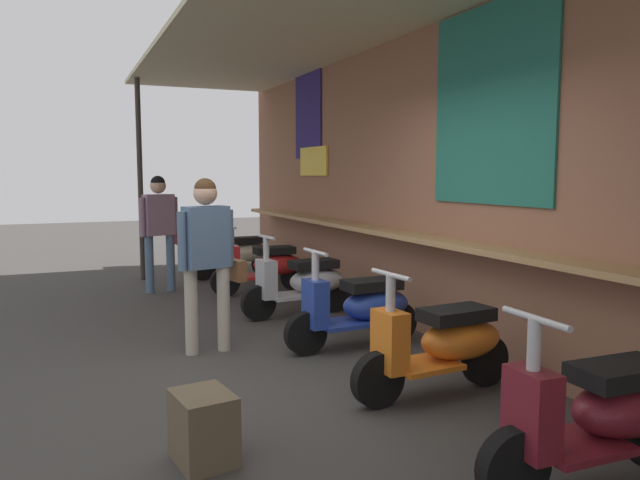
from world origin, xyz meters
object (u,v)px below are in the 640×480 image
object	(u,v)px
scooter_blue	(361,307)
shopper_browsing	(208,248)
scooter_cream	(239,254)
scooter_red	(266,266)
merchandise_crate	(203,428)
scooter_orange	(443,344)
scooter_silver	(305,283)
shopper_with_handbag	(160,222)
scooter_maroon	(603,414)

from	to	relation	value
scooter_blue	shopper_browsing	distance (m)	1.55
scooter_cream	scooter_red	size ratio (longest dim) A/B	1.00
shopper_browsing	merchandise_crate	xyz separation A→B (m)	(2.14, -0.53, -0.77)
scooter_blue	scooter_orange	size ratio (longest dim) A/B	1.00
scooter_silver	shopper_with_handbag	xyz separation A→B (m)	(-2.14, -1.32, 0.60)
scooter_silver	scooter_maroon	world-z (taller)	same
scooter_silver	scooter_maroon	size ratio (longest dim) A/B	1.00
shopper_with_handbag	shopper_browsing	xyz separation A→B (m)	(3.16, -0.05, -0.01)
scooter_silver	shopper_browsing	size ratio (longest dim) A/B	0.87
scooter_red	shopper_with_handbag	xyz separation A→B (m)	(-0.72, -1.32, 0.60)
scooter_orange	merchandise_crate	world-z (taller)	scooter_orange
scooter_silver	scooter_blue	distance (m)	1.44
scooter_orange	shopper_with_handbag	size ratio (longest dim) A/B	0.86
scooter_red	shopper_with_handbag	distance (m)	1.62
scooter_cream	scooter_maroon	bearing A→B (deg)	91.85
shopper_with_handbag	scooter_cream	bearing A→B (deg)	-77.22
scooter_silver	merchandise_crate	xyz separation A→B (m)	(3.16, -1.90, -0.18)
scooter_red	scooter_orange	xyz separation A→B (m)	(4.22, -0.00, 0.00)
scooter_orange	shopper_with_handbag	world-z (taller)	shopper_with_handbag
scooter_silver	shopper_browsing	world-z (taller)	shopper_browsing
scooter_maroon	scooter_blue	bearing A→B (deg)	-88.29
scooter_cream	scooter_red	xyz separation A→B (m)	(1.39, -0.00, 0.00)
merchandise_crate	shopper_browsing	bearing A→B (deg)	166.00
scooter_cream	scooter_blue	world-z (taller)	same
scooter_cream	shopper_browsing	bearing A→B (deg)	72.24
scooter_red	scooter_maroon	size ratio (longest dim) A/B	1.00
scooter_silver	merchandise_crate	size ratio (longest dim) A/B	3.43
scooter_orange	shopper_with_handbag	distance (m)	5.14
scooter_blue	merchandise_crate	distance (m)	2.57
scooter_cream	scooter_maroon	size ratio (longest dim) A/B	1.00
scooter_orange	merchandise_crate	size ratio (longest dim) A/B	3.43
scooter_silver	shopper_browsing	distance (m)	1.80
shopper_browsing	merchandise_crate	distance (m)	2.34
scooter_cream	scooter_red	world-z (taller)	same
shopper_with_handbag	merchandise_crate	world-z (taller)	shopper_with_handbag
scooter_red	merchandise_crate	distance (m)	4.96
scooter_silver	scooter_red	bearing A→B (deg)	-94.16
scooter_maroon	merchandise_crate	distance (m)	2.20
scooter_blue	scooter_maroon	size ratio (longest dim) A/B	1.00
scooter_cream	scooter_silver	size ratio (longest dim) A/B	1.00
scooter_blue	scooter_silver	bearing A→B (deg)	-92.65
scooter_blue	merchandise_crate	bearing A→B (deg)	39.42
shopper_browsing	scooter_maroon	bearing A→B (deg)	-171.33
scooter_blue	shopper_with_handbag	xyz separation A→B (m)	(-3.58, -1.32, 0.60)
scooter_red	scooter_blue	distance (m)	2.87
scooter_cream	scooter_maroon	world-z (taller)	same
scooter_cream	shopper_with_handbag	size ratio (longest dim) A/B	0.86
scooter_red	scooter_maroon	bearing A→B (deg)	92.19
scooter_red	scooter_orange	size ratio (longest dim) A/B	1.00
scooter_red	scooter_silver	world-z (taller)	same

